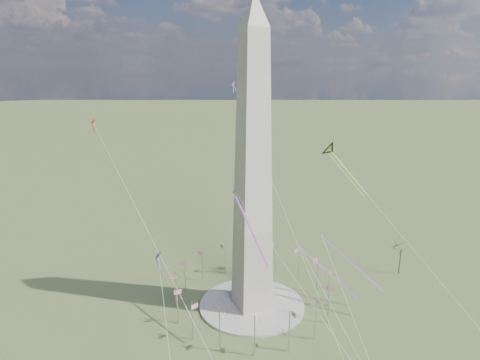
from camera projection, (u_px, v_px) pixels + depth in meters
name	position (u px, v px, depth m)	size (l,w,h in m)	color
ground	(252.00, 306.00, 147.15)	(2000.00, 2000.00, 0.00)	#4C6030
plaza	(252.00, 305.00, 147.04)	(36.00, 36.00, 0.80)	beige
washington_monument	(253.00, 171.00, 134.62)	(15.56, 15.56, 100.00)	#AFA292
flagpole_ring	(252.00, 287.00, 145.25)	(54.40, 54.40, 13.00)	silver
tree_near	(401.00, 247.00, 167.10)	(9.09, 9.09, 15.91)	#46332A
kite_delta_black	(331.00, 152.00, 152.79)	(9.03, 19.93, 16.23)	black
kite_diamond_purple	(158.00, 258.00, 135.01)	(2.44, 3.29, 9.61)	#4D1B7D
kite_streamer_left	(341.00, 253.00, 142.62)	(13.44, 20.07, 15.75)	#F82738
kite_streamer_mid	(245.00, 216.00, 126.23)	(2.20, 23.41, 16.08)	#F82738
kite_streamer_right	(319.00, 263.00, 150.71)	(14.28, 18.83, 15.36)	#F82738
kite_small_red	(93.00, 123.00, 144.32)	(1.41, 1.88, 4.81)	red
kite_small_white	(233.00, 85.00, 178.53)	(1.44, 2.17, 4.67)	silver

